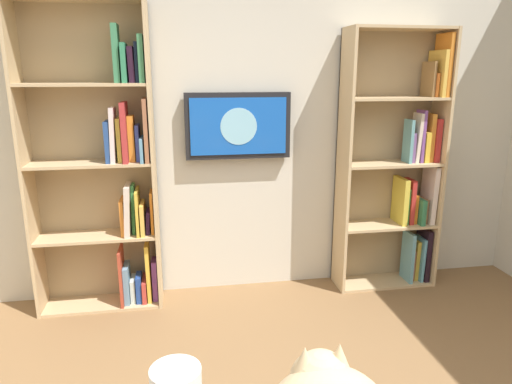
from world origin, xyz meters
TOP-DOWN VIEW (x-y plane):
  - wall_back at (0.00, -2.23)m, footprint 4.52×0.06m
  - bookshelf_left at (-1.18, -2.06)m, footprint 0.77×0.28m
  - bookshelf_right at (0.99, -2.06)m, footprint 0.85×0.28m
  - wall_mounted_tv at (0.06, -2.15)m, footprint 0.76×0.07m

SIDE VIEW (x-z plane):
  - bookshelf_left at x=-1.18m, z-range -0.05..1.91m
  - bookshelf_right at x=0.99m, z-range -0.04..2.07m
  - wall_mounted_tv at x=0.06m, z-range 1.04..1.51m
  - wall_back at x=0.00m, z-range 0.00..2.70m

